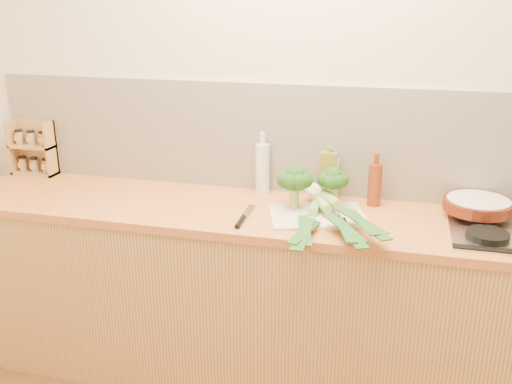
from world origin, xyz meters
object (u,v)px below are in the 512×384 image
chopping_board (317,216)px  spice_rack (34,151)px  skillet (479,205)px  chefs_knife (242,219)px

chopping_board → spice_rack: spice_rack is taller
skillet → chefs_knife: bearing=172.6°
chopping_board → spice_rack: (-1.62, 0.27, 0.12)m
chopping_board → chefs_knife: size_ratio=1.38×
chopping_board → chefs_knife: chefs_knife is taller
chopping_board → spice_rack: size_ratio=1.40×
chopping_board → skillet: 0.71m
chefs_knife → skillet: 1.05m
chopping_board → skillet: bearing=-4.4°
chefs_knife → spice_rack: 1.37m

